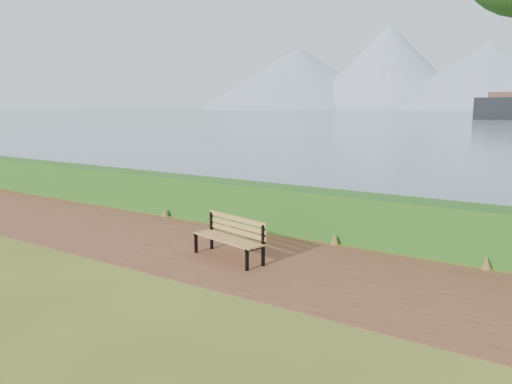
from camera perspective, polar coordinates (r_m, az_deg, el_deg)
The scene contains 4 objects.
ground at distance 9.66m, azimuth -4.98°, elevation -7.34°, with size 140.00×140.00×0.00m, color #515D1A.
path at distance 9.89m, azimuth -3.89°, elevation -6.90°, with size 40.00×3.40×0.01m, color #58301E.
hedge at distance 11.62m, azimuth 3.00°, elevation -1.85°, with size 32.00×0.85×1.00m, color #174C15.
bench at distance 9.38m, azimuth -2.84°, elevation -4.93°, with size 1.65×0.81×0.80m.
Camera 1 is at (5.79, -7.20, 2.84)m, focal length 35.00 mm.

